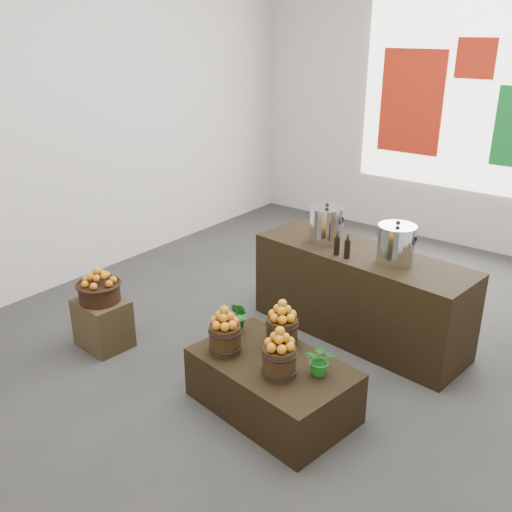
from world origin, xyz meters
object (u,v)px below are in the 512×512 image
Objects in this scene: counter at (359,294)px; stock_pot_center at (396,245)px; display_table at (272,385)px; stock_pot_left at (326,225)px; wicker_basket at (99,292)px; crate at (103,323)px.

counter is 0.70m from stock_pot_center.
stock_pot_left is (-0.47, 1.53, 0.83)m from display_table.
crate is at bearing 0.00° from wicker_basket.
crate is at bearing -128.64° from stock_pot_left.
wicker_basket is 2.77m from stock_pot_center.
display_table is 1.70m from stock_pot_center.
stock_pot_center is (2.17, 1.65, 0.48)m from wicker_basket.
stock_pot_center reaches higher than wicker_basket.
wicker_basket is 2.49m from counter.
counter is (1.83, 1.69, 0.20)m from crate.
display_table is 3.81× the size of stock_pot_left.
stock_pot_left is at bearing 115.68° from display_table.
stock_pot_left is at bearing -180.00° from counter.
crate is 2.85m from stock_pot_center.
stock_pot_left is (-0.44, 0.05, 0.61)m from counter.
wicker_basket reaches higher than crate.
display_table is at bearing -72.87° from stock_pot_left.
counter is (-0.03, 1.48, 0.22)m from display_table.
stock_pot_center is at bearing -6.35° from stock_pot_left.
crate is at bearing -165.14° from display_table.
counter reaches higher than display_table.
display_table is (1.86, 0.21, -0.35)m from wicker_basket.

